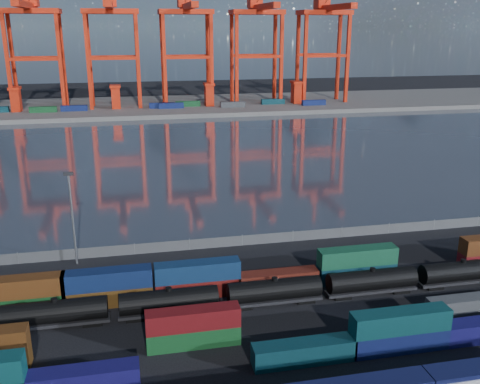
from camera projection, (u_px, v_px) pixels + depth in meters
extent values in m
plane|color=black|center=(284.00, 322.00, 75.00)|extent=(700.00, 700.00, 0.00)
plane|color=#2F3744|center=(193.00, 154.00, 173.14)|extent=(700.00, 700.00, 0.00)
cube|color=#514F4C|center=(167.00, 106.00, 270.98)|extent=(700.00, 70.00, 2.00)
cube|color=#141155|center=(82.00, 380.00, 60.49)|extent=(12.91, 2.63, 2.80)
cube|color=#0B333B|center=(304.00, 352.00, 65.65)|extent=(12.91, 2.63, 2.80)
cube|color=#0F174C|center=(399.00, 340.00, 68.13)|extent=(12.91, 2.63, 2.80)
cube|color=#0C3C40|center=(400.00, 321.00, 67.30)|extent=(12.91, 2.63, 2.80)
cube|color=#144C21|center=(194.00, 336.00, 69.12)|extent=(12.11, 2.46, 2.62)
cube|color=maroon|center=(193.00, 319.00, 68.34)|extent=(12.11, 2.46, 2.62)
cube|color=#444749|center=(467.00, 305.00, 76.88)|extent=(12.11, 2.46, 2.62)
cube|color=#11411A|center=(20.00, 305.00, 76.85)|extent=(12.98, 2.64, 2.81)
cube|color=#592F11|center=(18.00, 287.00, 76.02)|extent=(12.98, 2.64, 2.81)
cube|color=#4E2F0F|center=(109.00, 296.00, 79.28)|extent=(12.98, 2.64, 2.81)
cube|color=#0F204C|center=(107.00, 279.00, 78.44)|extent=(12.98, 2.64, 2.81)
cube|color=maroon|center=(198.00, 287.00, 81.89)|extent=(12.98, 2.64, 2.81)
cube|color=navy|center=(197.00, 271.00, 81.06)|extent=(12.98, 2.64, 2.81)
cube|color=#5C1C12|center=(277.00, 280.00, 84.37)|extent=(12.98, 2.64, 2.81)
cube|color=#0C2F3F|center=(356.00, 272.00, 86.98)|extent=(12.98, 2.64, 2.81)
cube|color=#165636|center=(358.00, 256.00, 86.15)|extent=(12.98, 2.64, 2.81)
cylinder|color=black|center=(55.00, 312.00, 72.89)|extent=(13.92, 3.10, 3.10)
cylinder|color=black|center=(54.00, 300.00, 72.38)|extent=(0.86, 0.86, 0.54)
cube|color=black|center=(56.00, 323.00, 73.39)|extent=(14.45, 2.14, 0.43)
cube|color=black|center=(20.00, 329.00, 72.58)|extent=(2.68, 1.93, 0.64)
cube|color=black|center=(93.00, 322.00, 74.46)|extent=(2.68, 1.93, 0.64)
cylinder|color=black|center=(169.00, 300.00, 75.92)|extent=(13.92, 3.10, 3.10)
cylinder|color=black|center=(169.00, 289.00, 75.41)|extent=(0.86, 0.86, 0.54)
cube|color=black|center=(170.00, 311.00, 76.43)|extent=(14.45, 2.14, 0.43)
cube|color=black|center=(136.00, 317.00, 75.61)|extent=(2.68, 1.93, 0.64)
cube|color=black|center=(203.00, 310.00, 77.50)|extent=(2.68, 1.93, 0.64)
cylinder|color=black|center=(274.00, 290.00, 78.96)|extent=(13.92, 3.10, 3.10)
cylinder|color=black|center=(275.00, 279.00, 78.45)|extent=(0.86, 0.86, 0.54)
cube|color=black|center=(274.00, 300.00, 79.46)|extent=(14.45, 2.14, 0.43)
cube|color=black|center=(243.00, 306.00, 78.65)|extent=(2.68, 1.93, 0.64)
cube|color=black|center=(305.00, 299.00, 80.53)|extent=(2.68, 1.93, 0.64)
cylinder|color=black|center=(372.00, 280.00, 81.99)|extent=(13.92, 3.10, 3.10)
cylinder|color=black|center=(373.00, 270.00, 81.48)|extent=(0.86, 0.86, 0.54)
cube|color=black|center=(371.00, 290.00, 82.50)|extent=(14.45, 2.14, 0.43)
cube|color=black|center=(341.00, 295.00, 81.68)|extent=(2.68, 1.93, 0.64)
cube|color=black|center=(399.00, 289.00, 83.57)|extent=(2.68, 1.93, 0.64)
cylinder|color=black|center=(462.00, 271.00, 85.03)|extent=(13.92, 3.10, 3.10)
cylinder|color=black|center=(464.00, 261.00, 84.52)|extent=(0.86, 0.86, 0.54)
cube|color=black|center=(461.00, 281.00, 85.53)|extent=(14.45, 2.14, 0.43)
cube|color=black|center=(433.00, 286.00, 84.72)|extent=(2.68, 1.93, 0.64)
cube|color=#595B5E|center=(242.00, 241.00, 100.88)|extent=(160.00, 0.06, 2.00)
cylinder|color=slate|center=(18.00, 258.00, 93.01)|extent=(0.12, 0.12, 2.20)
cylinder|color=slate|center=(77.00, 253.00, 94.97)|extent=(0.12, 0.12, 2.20)
cylinder|color=slate|center=(135.00, 249.00, 96.93)|extent=(0.12, 0.12, 2.20)
cylinder|color=slate|center=(189.00, 244.00, 98.89)|extent=(0.12, 0.12, 2.20)
cylinder|color=slate|center=(242.00, 240.00, 100.85)|extent=(0.12, 0.12, 2.20)
cylinder|color=slate|center=(293.00, 236.00, 102.81)|extent=(0.12, 0.12, 2.20)
cylinder|color=slate|center=(342.00, 232.00, 104.76)|extent=(0.12, 0.12, 2.20)
cylinder|color=slate|center=(389.00, 228.00, 106.72)|extent=(0.12, 0.12, 2.20)
cylinder|color=slate|center=(434.00, 225.00, 108.68)|extent=(0.12, 0.12, 2.20)
cylinder|color=slate|center=(478.00, 221.00, 110.64)|extent=(0.12, 0.12, 2.20)
cylinder|color=slate|center=(73.00, 221.00, 91.06)|extent=(0.36, 0.36, 16.00)
cube|color=black|center=(68.00, 174.00, 88.59)|extent=(1.60, 0.40, 0.60)
cube|color=red|center=(8.00, 65.00, 240.00)|extent=(1.65, 1.65, 46.31)
cube|color=red|center=(13.00, 63.00, 251.54)|extent=(1.65, 1.65, 46.31)
cube|color=red|center=(61.00, 64.00, 244.43)|extent=(1.65, 1.65, 46.31)
cube|color=red|center=(63.00, 62.00, 255.97)|extent=(1.65, 1.65, 46.31)
cube|color=red|center=(34.00, 59.00, 241.53)|extent=(22.64, 1.44, 1.44)
cube|color=red|center=(38.00, 58.00, 253.07)|extent=(22.64, 1.44, 1.44)
cube|color=red|center=(31.00, 11.00, 241.11)|extent=(25.73, 14.41, 2.26)
cube|color=red|center=(26.00, 5.00, 228.96)|extent=(3.09, 49.40, 2.57)
cube|color=red|center=(31.00, 0.00, 243.59)|extent=(6.18, 8.23, 5.15)
cube|color=red|center=(88.00, 64.00, 246.85)|extent=(1.65, 1.65, 46.31)
cube|color=red|center=(90.00, 62.00, 258.39)|extent=(1.65, 1.65, 46.31)
cube|color=red|center=(138.00, 63.00, 251.28)|extent=(1.65, 1.65, 46.31)
cube|color=red|center=(137.00, 61.00, 262.83)|extent=(1.65, 1.65, 46.31)
cube|color=red|center=(113.00, 58.00, 248.38)|extent=(22.64, 1.44, 1.44)
cube|color=red|center=(114.00, 57.00, 259.92)|extent=(22.64, 1.44, 1.44)
cube|color=red|center=(110.00, 11.00, 247.97)|extent=(25.73, 14.41, 2.26)
cube|color=red|center=(109.00, 6.00, 235.81)|extent=(3.09, 49.40, 2.57)
cube|color=red|center=(110.00, 1.00, 250.44)|extent=(6.18, 8.23, 5.15)
cube|color=red|center=(165.00, 63.00, 253.70)|extent=(1.65, 1.65, 46.31)
cube|color=red|center=(163.00, 61.00, 265.25)|extent=(1.65, 1.65, 46.31)
cube|color=red|center=(212.00, 62.00, 258.14)|extent=(1.65, 1.65, 46.31)
cube|color=red|center=(208.00, 61.00, 269.68)|extent=(1.65, 1.65, 46.31)
cube|color=red|center=(188.00, 57.00, 255.23)|extent=(22.64, 1.44, 1.44)
cube|color=red|center=(185.00, 56.00, 266.78)|extent=(22.64, 1.44, 1.44)
cube|color=red|center=(185.00, 12.00, 254.82)|extent=(25.73, 14.41, 2.26)
cube|color=red|center=(188.00, 6.00, 242.66)|extent=(3.09, 49.40, 2.57)
cube|color=red|center=(184.00, 2.00, 257.29)|extent=(6.18, 8.23, 5.15)
cube|color=red|center=(237.00, 62.00, 260.56)|extent=(1.65, 1.65, 46.31)
cube|color=red|center=(232.00, 60.00, 272.10)|extent=(1.65, 1.65, 46.31)
cube|color=red|center=(281.00, 61.00, 264.99)|extent=(1.65, 1.65, 46.31)
cube|color=red|center=(275.00, 60.00, 276.53)|extent=(1.65, 1.65, 46.31)
cube|color=red|center=(259.00, 57.00, 262.09)|extent=(22.64, 1.44, 1.44)
cube|color=red|center=(253.00, 55.00, 273.63)|extent=(22.64, 1.44, 1.44)
cube|color=red|center=(257.00, 12.00, 261.67)|extent=(25.73, 14.41, 2.26)
cube|color=red|center=(263.00, 7.00, 249.52)|extent=(3.09, 49.40, 2.57)
cube|color=red|center=(255.00, 2.00, 264.15)|extent=(6.18, 8.23, 5.15)
cube|color=red|center=(305.00, 61.00, 267.41)|extent=(1.65, 1.65, 46.31)
cube|color=red|center=(297.00, 59.00, 278.95)|extent=(1.65, 1.65, 46.31)
cube|color=red|center=(347.00, 60.00, 271.84)|extent=(1.65, 1.65, 46.31)
cube|color=red|center=(338.00, 59.00, 283.39)|extent=(1.65, 1.65, 46.31)
cube|color=red|center=(327.00, 56.00, 268.94)|extent=(22.64, 1.44, 1.44)
cube|color=red|center=(318.00, 55.00, 280.48)|extent=(22.64, 1.44, 1.44)
cube|color=red|center=(324.00, 12.00, 268.53)|extent=(25.73, 14.41, 2.26)
cube|color=red|center=(334.00, 7.00, 256.37)|extent=(3.09, 49.40, 2.57)
cube|color=red|center=(322.00, 3.00, 271.00)|extent=(6.18, 8.23, 5.15)
cube|color=navy|center=(171.00, 106.00, 256.11)|extent=(12.00, 2.44, 2.60)
cube|color=navy|center=(314.00, 103.00, 266.44)|extent=(12.00, 2.44, 2.60)
cube|color=navy|center=(162.00, 105.00, 256.58)|extent=(12.00, 2.44, 2.60)
cube|color=#3F4244|center=(233.00, 104.00, 260.08)|extent=(12.00, 2.44, 2.60)
cube|color=#144C23|center=(43.00, 109.00, 244.22)|extent=(12.00, 2.44, 2.60)
cube|color=navy|center=(74.00, 108.00, 248.12)|extent=(12.00, 2.44, 2.60)
cube|color=#144C23|center=(188.00, 104.00, 262.30)|extent=(12.00, 2.44, 2.60)
cube|color=#0C3842|center=(273.00, 102.00, 270.12)|extent=(12.00, 2.44, 2.60)
cube|color=red|center=(16.00, 100.00, 246.15)|extent=(4.00, 6.00, 10.00)
cube|color=red|center=(15.00, 88.00, 244.52)|extent=(5.00, 7.00, 1.20)
cube|color=red|center=(116.00, 98.00, 254.96)|extent=(4.00, 6.00, 10.00)
cube|color=red|center=(115.00, 86.00, 253.33)|extent=(5.00, 7.00, 1.20)
cube|color=red|center=(209.00, 95.00, 263.77)|extent=(4.00, 6.00, 10.00)
cube|color=red|center=(209.00, 84.00, 262.14)|extent=(5.00, 7.00, 1.20)
cube|color=red|center=(296.00, 93.00, 272.58)|extent=(4.00, 6.00, 10.00)
cube|color=red|center=(297.00, 82.00, 270.95)|extent=(5.00, 7.00, 1.20)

